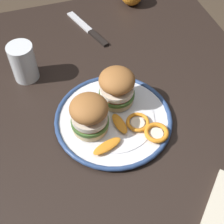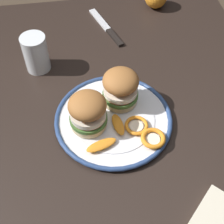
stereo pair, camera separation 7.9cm
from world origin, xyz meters
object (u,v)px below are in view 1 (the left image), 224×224
object	(u,v)px
sandwich_half_left	(89,114)
drinking_glass	(24,64)
dining_table	(111,135)
table_knife	(90,31)
dinner_plate	(112,119)
sandwich_half_right	(117,87)

from	to	relation	value
sandwich_half_left	drinking_glass	bearing A→B (deg)	27.29
dining_table	table_knife	distance (m)	0.37
drinking_glass	table_knife	xyz separation A→B (m)	(0.15, -0.23, -0.04)
sandwich_half_left	drinking_glass	distance (m)	0.28
dining_table	table_knife	xyz separation A→B (m)	(0.35, -0.04, 0.10)
dining_table	drinking_glass	distance (m)	0.32
dining_table	dinner_plate	distance (m)	0.11
drinking_glass	sandwich_half_right	bearing A→B (deg)	-129.42
sandwich_half_right	table_knife	size ratio (longest dim) A/B	0.61
dining_table	sandwich_half_right	xyz separation A→B (m)	(0.03, -0.03, 0.17)
sandwich_half_right	dinner_plate	bearing A→B (deg)	150.80
sandwich_half_left	table_knife	bearing A→B (deg)	-14.90
table_knife	sandwich_half_right	bearing A→B (deg)	177.75
sandwich_half_right	table_knife	xyz separation A→B (m)	(0.32, -0.01, -0.07)
sandwich_half_right	drinking_glass	bearing A→B (deg)	50.58
dinner_plate	table_knife	distance (m)	0.38
sandwich_half_right	drinking_glass	world-z (taller)	sandwich_half_right
dinner_plate	sandwich_half_right	distance (m)	0.09
sandwich_half_right	table_knife	distance (m)	0.33
sandwich_half_left	drinking_glass	xyz separation A→B (m)	(0.24, 0.13, -0.02)
sandwich_half_left	sandwich_half_right	world-z (taller)	same
dinner_plate	sandwich_half_left	distance (m)	0.09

